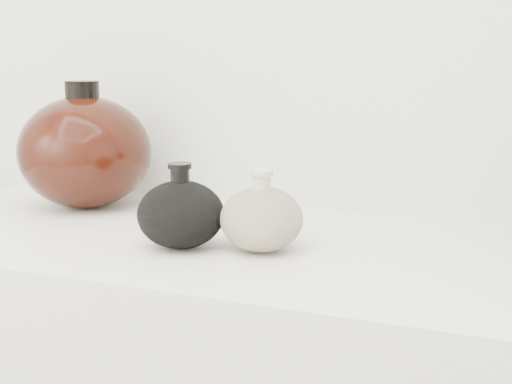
% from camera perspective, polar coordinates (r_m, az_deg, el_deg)
% --- Properties ---
extents(black_gourd_vase, '(0.13, 0.13, 0.12)m').
position_cam_1_polar(black_gourd_vase, '(1.03, -6.04, -1.73)').
color(black_gourd_vase, black).
rests_on(black_gourd_vase, display_counter).
extents(cream_gourd_vase, '(0.15, 0.15, 0.12)m').
position_cam_1_polar(cream_gourd_vase, '(1.01, 0.45, -2.13)').
color(cream_gourd_vase, beige).
rests_on(cream_gourd_vase, display_counter).
extents(left_round_pot, '(0.30, 0.30, 0.23)m').
position_cam_1_polar(left_round_pot, '(1.32, -13.52, 3.18)').
color(left_round_pot, black).
rests_on(left_round_pot, display_counter).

